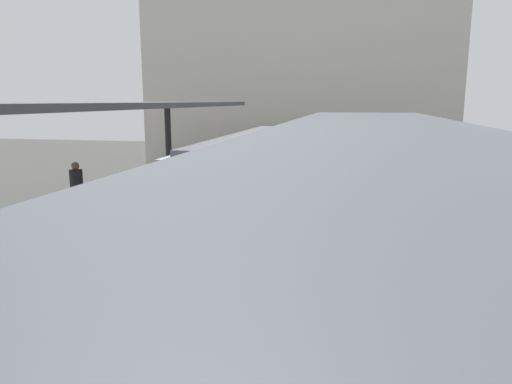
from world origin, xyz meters
TOP-DOWN VIEW (x-y plane):
  - ground_plane at (0.00, 0.00)m, footprint 80.00×80.00m
  - platform_left at (-3.80, 0.00)m, footprint 4.40×28.00m
  - platform_right at (3.80, 0.00)m, footprint 4.40×28.00m
  - track_ballast at (0.00, 0.00)m, footprint 3.20×28.00m
  - rail_near_side at (-0.72, 0.00)m, footprint 0.08×28.00m
  - rail_far_side at (0.72, 0.00)m, footprint 0.08×28.00m
  - commuter_train at (0.00, 7.47)m, footprint 2.78×13.40m
  - canopy_left at (-3.80, 1.40)m, footprint 4.18×21.00m
  - canopy_right at (3.80, 1.40)m, footprint 4.18×21.00m
  - platform_bench at (3.93, -0.60)m, footprint 1.40×0.41m
  - platform_sign at (2.10, 3.22)m, footprint 0.90×0.08m
  - litter_bin at (2.49, -4.05)m, footprint 0.44×0.44m
  - passenger_near_bench at (-4.37, 2.21)m, footprint 0.36×0.36m
  - passenger_mid_platform at (2.83, -1.63)m, footprint 0.36×0.36m
  - station_building_backdrop at (-0.13, 20.00)m, footprint 18.00×6.00m

SIDE VIEW (x-z plane):
  - ground_plane at x=0.00m, z-range 0.00..0.00m
  - track_ballast at x=0.00m, z-range 0.00..0.20m
  - rail_near_side at x=-0.72m, z-range 0.20..0.34m
  - rail_far_side at x=0.72m, z-range 0.20..0.34m
  - platform_left at x=-3.80m, z-range 0.00..1.00m
  - platform_right at x=3.80m, z-range 0.00..1.00m
  - litter_bin at x=2.49m, z-range 1.00..1.80m
  - platform_bench at x=3.93m, z-range 1.03..1.89m
  - commuter_train at x=0.00m, z-range 0.18..3.28m
  - passenger_mid_platform at x=2.83m, z-range 1.03..2.76m
  - passenger_near_bench at x=-4.37m, z-range 1.04..2.83m
  - platform_sign at x=2.10m, z-range 1.52..3.73m
  - canopy_right at x=3.80m, z-range 2.38..5.37m
  - canopy_left at x=-3.80m, z-range 2.60..6.04m
  - station_building_backdrop at x=-0.13m, z-range 0.00..11.00m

